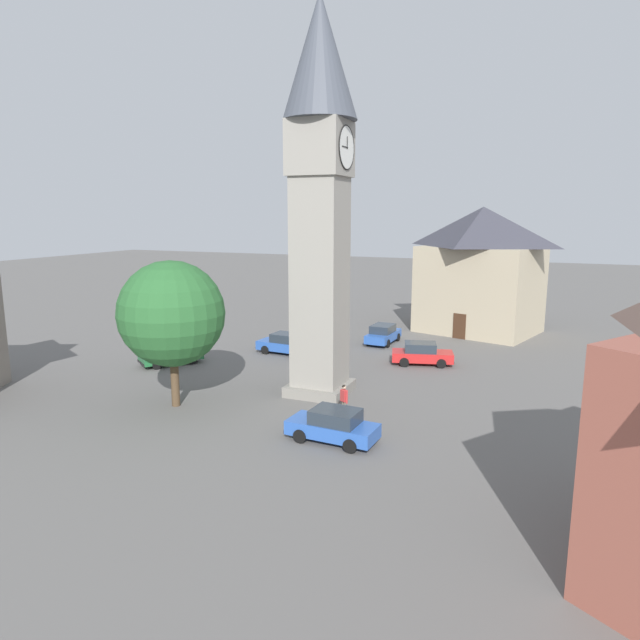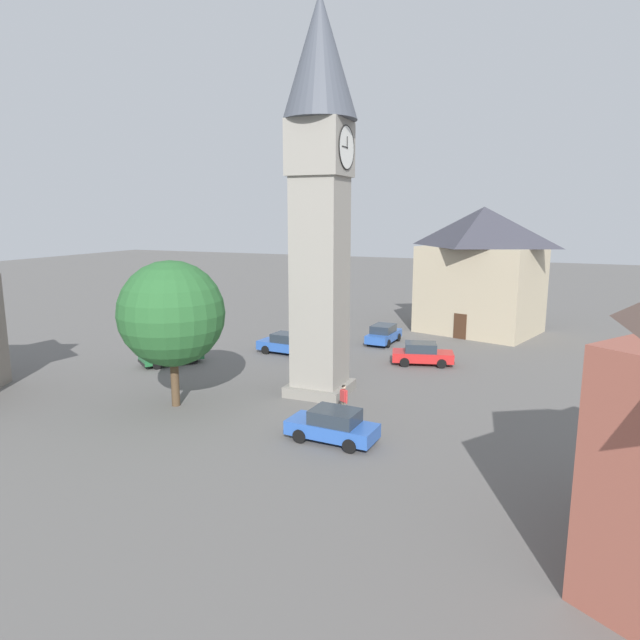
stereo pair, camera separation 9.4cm
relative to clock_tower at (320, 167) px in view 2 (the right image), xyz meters
name	(u,v)px [view 2 (the right image)]	position (x,y,z in m)	size (l,w,h in m)	color
ground_plane	(320,393)	(0.00, 0.00, -12.65)	(200.00, 200.00, 0.00)	#605E5B
clock_tower	(320,167)	(0.00, 0.00, 0.00)	(3.98, 3.98, 21.62)	gray
car_blue_kerb	(422,354)	(-8.44, 4.04, -11.89)	(2.71, 4.43, 1.53)	red
car_silver_kerb	(384,334)	(-13.56, -0.20, -11.89)	(4.23, 2.01, 1.53)	#2D5BB7
car_red_corner	(333,426)	(6.23, 3.25, -11.89)	(2.02, 4.23, 1.53)	#2D5BB7
car_white_side	(172,353)	(-1.90, -11.84, -11.89)	(4.35, 3.75, 1.53)	#236B38
car_black_far	(286,344)	(-7.55, -5.90, -11.89)	(2.05, 4.24, 1.53)	#2D5BB7
pedestrian	(344,398)	(3.07, 2.60, -11.64)	(0.38, 0.49, 1.69)	#706656
tree	(172,314)	(5.00, -6.33, -7.62)	(5.58, 5.58, 7.84)	brown
building_terrace_right	(481,269)	(-21.18, 6.16, -7.15)	(10.13, 11.39, 10.77)	tan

